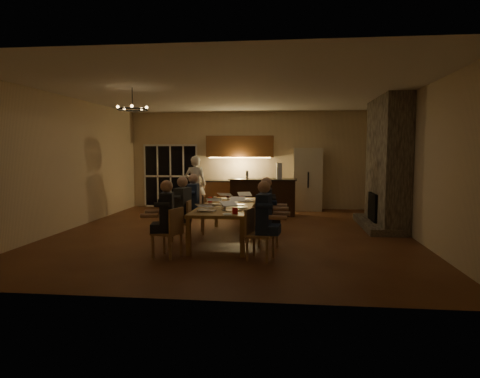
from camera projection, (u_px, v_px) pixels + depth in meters
name	position (u px, v px, depth m)	size (l,w,h in m)	color
floor	(232.00, 233.00, 9.90)	(9.00, 9.00, 0.00)	brown
back_wall	(250.00, 160.00, 14.24)	(8.00, 0.04, 3.20)	beige
left_wall	(66.00, 164.00, 10.21)	(0.04, 9.00, 3.20)	beige
right_wall	(415.00, 165.00, 9.31)	(0.04, 9.00, 3.20)	beige
ceiling	(232.00, 92.00, 9.62)	(8.00, 9.00, 0.04)	white
french_doors	(171.00, 176.00, 14.54)	(1.86, 0.08, 2.10)	black
fireplace	(387.00, 163.00, 10.54)	(0.58, 2.50, 3.20)	#776D5D
kitchenette	(240.00, 173.00, 13.99)	(2.24, 0.68, 2.40)	brown
refrigerator	(308.00, 179.00, 13.71)	(0.90, 0.68, 2.00)	beige
dining_table	(227.00, 222.00, 9.15)	(1.10, 3.14, 0.75)	#9E6C3F
bar_island	(263.00, 197.00, 12.67)	(1.99, 0.68, 1.08)	black
chair_left_near	(167.00, 232.00, 7.63)	(0.44, 0.44, 0.89)	tan
chair_left_mid	(179.00, 222.00, 8.72)	(0.44, 0.44, 0.89)	tan
chair_left_far	(195.00, 215.00, 9.78)	(0.44, 0.44, 0.89)	tan
chair_right_near	(260.00, 234.00, 7.44)	(0.44, 0.44, 0.89)	tan
chair_right_mid	(268.00, 224.00, 8.56)	(0.44, 0.44, 0.89)	tan
chair_right_far	(267.00, 216.00, 9.64)	(0.44, 0.44, 0.89)	tan
person_left_near	(167.00, 219.00, 7.64)	(0.60, 0.60, 1.38)	#21232A
person_right_near	(264.00, 220.00, 7.46)	(0.60, 0.60, 1.38)	navy
person_left_mid	(183.00, 210.00, 8.75)	(0.60, 0.60, 1.38)	#363C40
person_right_mid	(266.00, 211.00, 8.54)	(0.60, 0.60, 1.38)	#21232A
person_left_far	(193.00, 204.00, 9.77)	(0.60, 0.60, 1.38)	navy
standing_person	(195.00, 184.00, 13.16)	(0.64, 0.42, 1.76)	white
chandelier	(133.00, 109.00, 8.80)	(0.63, 0.63, 0.03)	black
laptop_a	(207.00, 205.00, 8.15)	(0.32, 0.28, 0.23)	silver
laptop_b	(232.00, 205.00, 8.25)	(0.32, 0.28, 0.23)	silver
laptop_c	(214.00, 199.00, 9.17)	(0.32, 0.28, 0.23)	silver
laptop_d	(237.00, 200.00, 9.05)	(0.32, 0.28, 0.23)	silver
laptop_e	(226.00, 194.00, 10.24)	(0.32, 0.28, 0.23)	silver
laptop_f	(246.00, 195.00, 10.14)	(0.32, 0.28, 0.23)	silver
mug_front	(224.00, 205.00, 8.68)	(0.09, 0.09, 0.10)	white
mug_mid	(233.00, 199.00, 9.70)	(0.08, 0.08, 0.10)	white
mug_back	(215.00, 198.00, 9.91)	(0.07, 0.07, 0.10)	white
redcup_near	(235.00, 211.00, 7.80)	(0.10, 0.10, 0.12)	red
redcup_mid	(210.00, 200.00, 9.58)	(0.09, 0.09, 0.12)	red
redcup_far	(242.00, 195.00, 10.49)	(0.09, 0.09, 0.12)	red
can_silver	(224.00, 207.00, 8.35)	(0.06, 0.06, 0.12)	#B2B2B7
can_cola	(228.00, 196.00, 10.46)	(0.07, 0.07, 0.12)	#3F0F0C
plate_near	(241.00, 208.00, 8.60)	(0.25, 0.25, 0.02)	white
plate_left	(204.00, 210.00, 8.26)	(0.25, 0.25, 0.02)	white
plate_far	(248.00, 201.00, 9.78)	(0.27, 0.27, 0.02)	white
notepad	(227.00, 214.00, 7.72)	(0.15, 0.21, 0.01)	white
bar_bottle	(247.00, 175.00, 12.76)	(0.08, 0.08, 0.24)	#99999E
bar_blender	(279.00, 171.00, 12.60)	(0.15, 0.15, 0.47)	silver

